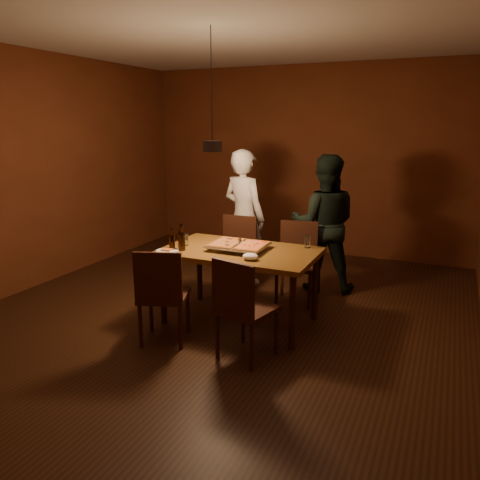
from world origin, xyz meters
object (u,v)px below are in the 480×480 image
at_px(dining_table, 240,257).
at_px(pendant_lamp, 212,145).
at_px(chair_near_right, 241,301).
at_px(chair_far_left, 237,247).
at_px(diner_white, 244,217).
at_px(chair_near_left, 161,288).
at_px(chair_far_right, 297,254).
at_px(beer_bottle_a, 172,239).
at_px(plate_slice, 167,251).
at_px(beer_bottle_b, 182,237).
at_px(pizza_tray, 238,247).
at_px(diner_dark, 324,224).

bearing_deg(dining_table, pendant_lamp, -159.68).
distance_m(chair_near_right, pendant_lamp, 1.50).
xyz_separation_m(dining_table, chair_far_left, (-0.41, 0.81, -0.14)).
bearing_deg(diner_white, chair_near_left, 109.09).
bearing_deg(chair_near_left, chair_far_left, 69.25).
bearing_deg(pendant_lamp, chair_far_right, 56.92).
relative_size(beer_bottle_a, plate_slice, 1.00).
relative_size(chair_far_right, beer_bottle_a, 2.20).
bearing_deg(beer_bottle_b, diner_white, 87.94).
distance_m(dining_table, beer_bottle_a, 0.69).
bearing_deg(dining_table, beer_bottle_a, -157.32).
bearing_deg(dining_table, plate_slice, -149.93).
bearing_deg(diner_white, dining_table, 130.11).
height_order(beer_bottle_a, beer_bottle_b, beer_bottle_b).
xyz_separation_m(dining_table, chair_near_left, (-0.43, -0.75, -0.14)).
bearing_deg(plate_slice, pendant_lamp, 35.63).
bearing_deg(chair_near_left, pizza_tray, 41.40).
bearing_deg(dining_table, pizza_tray, 163.34).
relative_size(chair_far_right, chair_near_left, 0.90).
xyz_separation_m(chair_far_right, diner_dark, (0.17, 0.46, 0.27)).
relative_size(chair_far_left, pizza_tray, 0.88).
bearing_deg(pendant_lamp, beer_bottle_b, -150.06).
xyz_separation_m(chair_near_left, beer_bottle_a, (-0.19, 0.49, 0.32)).
height_order(chair_far_right, diner_white, diner_white).
relative_size(pizza_tray, beer_bottle_a, 2.50).
bearing_deg(beer_bottle_a, pendant_lamp, 24.18).
height_order(beer_bottle_b, plate_slice, beer_bottle_b).
xyz_separation_m(dining_table, beer_bottle_a, (-0.62, -0.26, 0.18)).
bearing_deg(diner_dark, diner_white, -7.46).
relative_size(chair_far_left, diner_dark, 0.30).
xyz_separation_m(dining_table, pendant_lamp, (-0.24, -0.09, 1.08)).
bearing_deg(pizza_tray, chair_far_right, 70.18).
bearing_deg(chair_near_right, pendant_lamp, 145.89).
bearing_deg(chair_far_left, pizza_tray, 112.05).
height_order(chair_near_left, beer_bottle_b, beer_bottle_b).
bearing_deg(plate_slice, chair_far_right, 50.60).
bearing_deg(beer_bottle_a, chair_far_right, 48.01).
height_order(chair_near_left, diner_dark, diner_dark).
xyz_separation_m(chair_near_left, chair_near_right, (0.77, 0.01, 0.00)).
height_order(dining_table, chair_far_left, chair_far_left).
height_order(chair_near_right, beer_bottle_b, beer_bottle_b).
height_order(beer_bottle_a, diner_dark, diner_dark).
bearing_deg(chair_far_right, beer_bottle_b, 41.43).
relative_size(dining_table, pizza_tray, 2.73).
bearing_deg(pendant_lamp, dining_table, 20.32).
distance_m(dining_table, chair_far_left, 0.92).
distance_m(chair_far_left, beer_bottle_a, 1.13).
bearing_deg(chair_near_right, dining_table, 128.58).
xyz_separation_m(chair_near_left, beer_bottle_b, (-0.08, 0.50, 0.35)).
distance_m(chair_far_left, pendant_lamp, 1.53).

